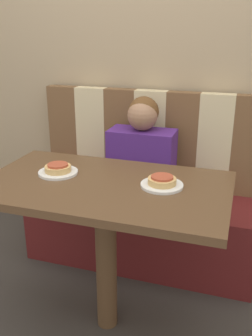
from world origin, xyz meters
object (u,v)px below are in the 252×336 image
(person, at_px, (142,151))
(pizza_left, at_px, (58,168))
(pizza_right, at_px, (162,180))
(plate_right, at_px, (162,185))
(plate_left, at_px, (58,172))

(person, height_order, pizza_left, person)
(pizza_right, bearing_deg, pizza_left, 180.00)
(pizza_left, bearing_deg, plate_right, 0.00)
(plate_left, xyz_separation_m, pizza_right, (0.50, 0.00, 0.02))
(person, xyz_separation_m, pizza_left, (-0.25, -0.58, 0.07))
(plate_left, bearing_deg, person, 66.70)
(plate_right, relative_size, pizza_right, 1.51)
(plate_left, height_order, pizza_right, pizza_right)
(pizza_left, height_order, pizza_right, same)
(person, bearing_deg, plate_right, -66.70)
(plate_left, bearing_deg, pizza_left, 0.00)
(person, distance_m, pizza_right, 0.63)
(pizza_right, bearing_deg, person, 113.30)
(plate_right, distance_m, pizza_right, 0.02)
(person, height_order, pizza_right, person)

